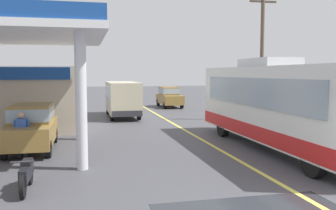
% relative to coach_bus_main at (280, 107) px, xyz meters
% --- Properties ---
extents(ground, '(120.00, 120.00, 0.00)m').
position_rel_coach_bus_main_xyz_m(ground, '(-2.39, 13.11, -1.72)').
color(ground, '#424247').
extents(lane_divider_stripe, '(0.16, 50.00, 0.01)m').
position_rel_coach_bus_main_xyz_m(lane_divider_stripe, '(-2.39, 8.11, -1.72)').
color(lane_divider_stripe, '#D8CC4C').
rests_on(lane_divider_stripe, ground).
extents(coach_bus_main, '(2.60, 11.04, 3.69)m').
position_rel_coach_bus_main_xyz_m(coach_bus_main, '(0.00, 0.00, 0.00)').
color(coach_bus_main, white).
rests_on(coach_bus_main, ground).
extents(gas_station_roadside, '(9.10, 11.95, 5.10)m').
position_rel_coach_bus_main_xyz_m(gas_station_roadside, '(-11.44, 5.45, 0.91)').
color(gas_station_roadside, '#194799').
rests_on(gas_station_roadside, ground).
extents(car_at_pump, '(1.70, 4.20, 1.82)m').
position_rel_coach_bus_main_xyz_m(car_at_pump, '(-9.70, 2.08, -0.71)').
color(car_at_pump, olive).
rests_on(car_at_pump, ground).
extents(minibus_opposing_lane, '(2.04, 6.13, 2.44)m').
position_rel_coach_bus_main_xyz_m(minibus_opposing_lane, '(-5.05, 12.46, -0.25)').
color(minibus_opposing_lane, '#BFB799').
rests_on(minibus_opposing_lane, ground).
extents(motorcycle_parked_forecourt, '(0.55, 1.80, 0.92)m').
position_rel_coach_bus_main_xyz_m(motorcycle_parked_forecourt, '(-9.14, -3.31, -1.28)').
color(motorcycle_parked_forecourt, black).
rests_on(motorcycle_parked_forecourt, ground).
extents(pedestrian_near_pump, '(0.55, 0.22, 1.66)m').
position_rel_coach_bus_main_xyz_m(pedestrian_near_pump, '(-9.88, 0.74, -0.79)').
color(pedestrian_near_pump, '#33333F').
rests_on(pedestrian_near_pump, ground).
extents(car_trailing_behind_bus, '(1.70, 4.20, 1.82)m').
position_rel_coach_bus_main_xyz_m(car_trailing_behind_bus, '(-0.13, 18.98, -0.71)').
color(car_trailing_behind_bus, olive).
rests_on(car_trailing_behind_bus, ground).
extents(utility_pole_roadside, '(1.80, 0.24, 8.21)m').
position_rel_coach_bus_main_xyz_m(utility_pole_roadside, '(3.55, 8.52, 2.57)').
color(utility_pole_roadside, brown).
rests_on(utility_pole_roadside, ground).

